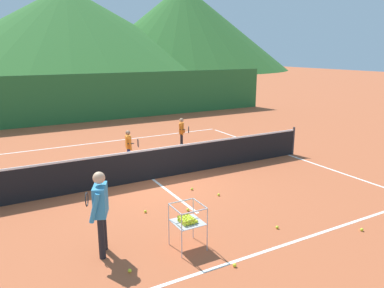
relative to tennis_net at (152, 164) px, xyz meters
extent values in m
plane|color=#B25633|center=(0.00, 0.00, -0.50)|extent=(120.00, 120.00, 0.00)
cube|color=white|center=(0.00, -4.91, -0.50)|extent=(11.08, 0.08, 0.01)
cube|color=white|center=(0.00, 5.36, -0.50)|extent=(11.08, 0.08, 0.01)
cube|color=white|center=(5.54, 0.00, -0.50)|extent=(0.08, 10.27, 0.01)
cube|color=white|center=(0.00, 0.00, -0.50)|extent=(0.08, 5.53, 0.01)
cylinder|color=#333338|center=(5.74, 0.00, 0.03)|extent=(0.08, 0.08, 1.05)
cube|color=black|center=(0.00, 0.00, -0.04)|extent=(11.40, 0.02, 0.92)
cube|color=white|center=(0.00, 0.00, 0.45)|extent=(11.40, 0.03, 0.06)
cylinder|color=black|center=(-2.56, -3.59, -0.09)|extent=(0.12, 0.12, 0.83)
cylinder|color=black|center=(-2.43, -3.30, -0.09)|extent=(0.12, 0.12, 0.83)
cube|color=#338CBF|center=(-2.50, -3.44, 0.62)|extent=(0.40, 0.54, 0.58)
sphere|color=#DBAD84|center=(-2.50, -3.44, 1.05)|extent=(0.23, 0.23, 0.23)
cylinder|color=#338CBF|center=(-2.67, -3.68, 0.58)|extent=(0.24, 0.17, 0.57)
cylinder|color=#338CBF|center=(-2.42, -3.17, 0.57)|extent=(0.19, 0.15, 0.57)
torus|color=#262628|center=(-2.66, -3.06, 0.53)|extent=(0.13, 0.28, 0.29)
cylinder|color=black|center=(-2.44, -3.16, 0.53)|extent=(0.21, 0.11, 0.03)
cylinder|color=navy|center=(-0.09, 1.88, -0.20)|extent=(0.09, 0.09, 0.60)
cylinder|color=navy|center=(-0.14, 1.66, -0.20)|extent=(0.09, 0.09, 0.60)
cube|color=orange|center=(-0.12, 1.77, 0.31)|extent=(0.24, 0.38, 0.42)
sphere|color=#996B4C|center=(-0.12, 1.77, 0.63)|extent=(0.17, 0.17, 0.17)
cylinder|color=orange|center=(-0.03, 1.96, 0.28)|extent=(0.17, 0.10, 0.41)
cylinder|color=orange|center=(-0.13, 1.56, 0.28)|extent=(0.13, 0.09, 0.41)
torus|color=#262628|center=(0.13, 1.51, 0.29)|extent=(0.08, 0.29, 0.29)
cylinder|color=black|center=(-0.11, 1.56, 0.29)|extent=(0.22, 0.07, 0.03)
cylinder|color=black|center=(2.57, 2.99, -0.20)|extent=(0.09, 0.09, 0.60)
cylinder|color=black|center=(2.45, 2.80, -0.20)|extent=(0.09, 0.09, 0.60)
cube|color=orange|center=(2.51, 2.90, 0.31)|extent=(0.33, 0.39, 0.42)
sphere|color=tan|center=(2.51, 2.90, 0.63)|extent=(0.17, 0.17, 0.17)
cylinder|color=orange|center=(2.66, 3.04, 0.29)|extent=(0.17, 0.14, 0.41)
cylinder|color=orange|center=(2.42, 2.71, 0.28)|extent=(0.14, 0.12, 0.41)
torus|color=#262628|center=(2.65, 2.56, 0.30)|extent=(0.18, 0.26, 0.29)
cylinder|color=black|center=(2.44, 2.69, 0.30)|extent=(0.20, 0.14, 0.03)
cylinder|color=#B7B7BC|center=(-1.24, -3.75, -0.05)|extent=(0.02, 0.02, 0.89)
cylinder|color=#B7B7BC|center=(-0.68, -3.75, -0.05)|extent=(0.02, 0.02, 0.89)
cylinder|color=#B7B7BC|center=(-1.24, -4.31, -0.05)|extent=(0.02, 0.02, 0.89)
cylinder|color=#B7B7BC|center=(-0.68, -4.31, -0.05)|extent=(0.02, 0.02, 0.89)
cube|color=#B7B7BC|center=(-0.96, -4.03, 0.05)|extent=(0.56, 0.56, 0.01)
cube|color=#B7B7BC|center=(-0.96, -3.75, 0.39)|extent=(0.56, 0.02, 0.02)
cube|color=#B7B7BC|center=(-0.96, -4.31, 0.39)|extent=(0.56, 0.02, 0.02)
cube|color=#B7B7BC|center=(-1.24, -4.03, 0.39)|extent=(0.02, 0.56, 0.02)
cube|color=#B7B7BC|center=(-0.68, -4.03, 0.39)|extent=(0.02, 0.56, 0.02)
sphere|color=yellow|center=(-1.09, -4.16, 0.08)|extent=(0.07, 0.07, 0.07)
sphere|color=yellow|center=(-1.09, -4.10, 0.08)|extent=(0.07, 0.07, 0.07)
sphere|color=yellow|center=(-1.09, -4.03, 0.08)|extent=(0.07, 0.07, 0.07)
sphere|color=yellow|center=(-1.09, -3.97, 0.08)|extent=(0.07, 0.07, 0.07)
sphere|color=yellow|center=(-1.09, -3.91, 0.08)|extent=(0.07, 0.07, 0.07)
sphere|color=yellow|center=(-1.02, -4.16, 0.08)|extent=(0.07, 0.07, 0.07)
sphere|color=yellow|center=(-1.03, -4.09, 0.08)|extent=(0.07, 0.07, 0.07)
sphere|color=yellow|center=(-1.03, -4.03, 0.09)|extent=(0.07, 0.07, 0.07)
sphere|color=yellow|center=(-1.03, -3.97, 0.08)|extent=(0.07, 0.07, 0.07)
sphere|color=yellow|center=(-1.03, -3.90, 0.08)|extent=(0.07, 0.07, 0.07)
sphere|color=yellow|center=(-0.96, -4.17, 0.09)|extent=(0.07, 0.07, 0.07)
sphere|color=yellow|center=(-0.96, -4.09, 0.09)|extent=(0.07, 0.07, 0.07)
sphere|color=yellow|center=(-0.97, -4.04, 0.09)|extent=(0.07, 0.07, 0.07)
sphere|color=yellow|center=(-0.96, -3.97, 0.08)|extent=(0.07, 0.07, 0.07)
sphere|color=yellow|center=(-0.96, -3.91, 0.09)|extent=(0.07, 0.07, 0.07)
sphere|color=yellow|center=(-0.90, -4.17, 0.08)|extent=(0.07, 0.07, 0.07)
sphere|color=yellow|center=(-0.90, -4.09, 0.09)|extent=(0.07, 0.07, 0.07)
sphere|color=yellow|center=(-0.90, -4.04, 0.08)|extent=(0.07, 0.07, 0.07)
sphere|color=yellow|center=(-0.90, -3.97, 0.09)|extent=(0.07, 0.07, 0.07)
sphere|color=yellow|center=(-0.90, -3.90, 0.09)|extent=(0.07, 0.07, 0.07)
sphere|color=yellow|center=(-0.83, -4.16, 0.09)|extent=(0.07, 0.07, 0.07)
sphere|color=yellow|center=(-0.84, -4.10, 0.09)|extent=(0.07, 0.07, 0.07)
sphere|color=yellow|center=(-0.84, -4.03, 0.08)|extent=(0.07, 0.07, 0.07)
sphere|color=yellow|center=(-0.84, -3.97, 0.08)|extent=(0.07, 0.07, 0.07)
sphere|color=yellow|center=(-0.84, -3.91, 0.08)|extent=(0.07, 0.07, 0.07)
sphere|color=yellow|center=(-1.09, -4.17, 0.14)|extent=(0.07, 0.07, 0.07)
sphere|color=yellow|center=(-1.10, -4.10, 0.14)|extent=(0.07, 0.07, 0.07)
sphere|color=yellow|center=(-1.09, -4.04, 0.14)|extent=(0.07, 0.07, 0.07)
sphere|color=yellow|center=(-1.09, -3.97, 0.14)|extent=(0.07, 0.07, 0.07)
sphere|color=yellow|center=(-1.09, -3.91, 0.14)|extent=(0.07, 0.07, 0.07)
sphere|color=yellow|center=(-1.02, -4.16, 0.14)|extent=(0.07, 0.07, 0.07)
sphere|color=yellow|center=(-1.03, -4.10, 0.14)|extent=(0.07, 0.07, 0.07)
sphere|color=yellow|center=(-1.03, -4.03, 0.14)|extent=(0.07, 0.07, 0.07)
sphere|color=yellow|center=(-1.03, -3.96, 0.14)|extent=(0.07, 0.07, 0.07)
sphere|color=yellow|center=(-1.03, -3.90, 0.14)|extent=(0.07, 0.07, 0.07)
sphere|color=yellow|center=(-0.97, -4.16, 0.14)|extent=(0.07, 0.07, 0.07)
sphere|color=yellow|center=(-0.96, -4.10, 0.14)|extent=(0.07, 0.07, 0.07)
sphere|color=yellow|center=(-0.96, -4.04, 0.14)|extent=(0.07, 0.07, 0.07)
sphere|color=yellow|center=(-0.96, -3.96, 0.14)|extent=(0.07, 0.07, 0.07)
sphere|color=yellow|center=(-0.97, -3.90, 0.14)|extent=(0.07, 0.07, 0.07)
sphere|color=yellow|center=(-0.89, -4.16, 0.14)|extent=(0.07, 0.07, 0.07)
sphere|color=yellow|center=(-0.89, -4.10, 0.14)|extent=(0.07, 0.07, 0.07)
sphere|color=yellow|center=(-0.90, -4.04, 0.14)|extent=(0.07, 0.07, 0.07)
sphere|color=yellow|center=(-0.90, -3.97, 0.14)|extent=(0.07, 0.07, 0.07)
sphere|color=yellow|center=(-0.89, -3.91, 0.14)|extent=(0.07, 0.07, 0.07)
sphere|color=yellow|center=(1.14, -4.30, -0.47)|extent=(0.07, 0.07, 0.07)
sphere|color=yellow|center=(-1.09, -2.11, -0.47)|extent=(0.07, 0.07, 0.07)
sphere|color=yellow|center=(-0.15, -2.53, -0.47)|extent=(0.07, 0.07, 0.07)
sphere|color=yellow|center=(-0.54, -5.05, -0.47)|extent=(0.07, 0.07, 0.07)
sphere|color=yellow|center=(0.62, -1.36, -0.47)|extent=(0.07, 0.07, 0.07)
sphere|color=yellow|center=(1.04, -2.09, -0.47)|extent=(0.07, 0.07, 0.07)
sphere|color=yellow|center=(-2.27, -4.28, -0.47)|extent=(0.07, 0.07, 0.07)
sphere|color=yellow|center=(2.68, -5.28, -0.47)|extent=(0.07, 0.07, 0.07)
cube|color=#286B33|center=(0.00, 10.31, 0.81)|extent=(24.38, 0.08, 2.62)
cone|color=#2D6628|center=(32.47, 59.68, 7.83)|extent=(42.94, 42.94, 16.66)
cone|color=#2D6628|center=(10.52, 63.81, 7.13)|extent=(55.25, 55.25, 15.25)
camera|label=1|loc=(-4.09, -9.83, 3.32)|focal=34.29mm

